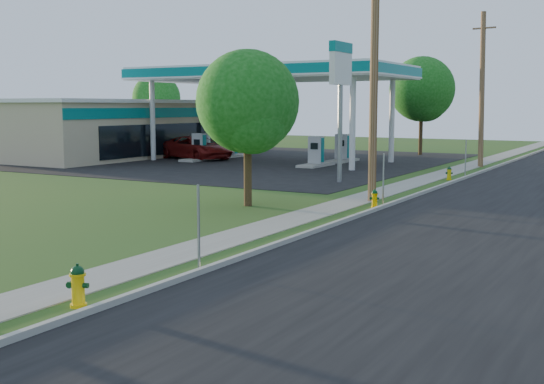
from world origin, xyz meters
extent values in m
plane|color=#2A4F1F|center=(0.00, 0.00, 0.00)|extent=(140.00, 140.00, 0.00)
cube|color=black|center=(4.50, 10.00, 0.01)|extent=(8.00, 120.00, 0.02)
cube|color=#A3A196|center=(0.50, 10.00, 0.07)|extent=(0.15, 120.00, 0.15)
cube|color=gray|center=(-1.25, 10.00, 0.01)|extent=(1.50, 120.00, 0.03)
cube|color=black|center=(-16.00, 32.00, 0.01)|extent=(26.00, 28.00, 0.02)
cylinder|color=brown|center=(-0.60, 17.00, 4.90)|extent=(0.32, 0.32, 9.80)
cylinder|color=brown|center=(-0.60, 35.00, 4.75)|extent=(0.49, 0.32, 9.50)
cube|color=brown|center=(-0.60, 35.00, 8.50)|extent=(1.40, 0.10, 0.12)
cube|color=gray|center=(0.25, 4.20, 1.00)|extent=(0.05, 0.04, 2.00)
cube|color=gray|center=(0.25, 16.00, 1.00)|extent=(0.05, 0.04, 2.00)
cube|color=gray|center=(0.25, 28.20, 1.00)|extent=(0.05, 0.04, 2.00)
cylinder|color=silver|center=(-21.50, 28.70, 2.75)|extent=(0.36, 0.36, 5.50)
cylinder|color=silver|center=(-21.50, 35.30, 2.75)|extent=(0.36, 0.36, 5.50)
cylinder|color=silver|center=(-6.50, 28.70, 2.75)|extent=(0.36, 0.36, 5.50)
cylinder|color=silver|center=(-6.50, 35.30, 2.75)|extent=(0.36, 0.36, 5.50)
cube|color=silver|center=(-14.00, 32.00, 5.95)|extent=(18.00, 9.00, 0.90)
cube|color=#006F70|center=(-14.00, 32.00, 5.95)|extent=(18.15, 9.15, 0.63)
cube|color=silver|center=(-14.00, 32.00, 5.63)|extent=(18.18, 9.18, 0.10)
cube|color=#A3A196|center=(-18.50, 30.00, 0.09)|extent=(1.20, 3.20, 0.18)
cube|color=#9EA0A3|center=(-18.50, 30.00, 1.05)|extent=(0.90, 0.50, 1.70)
cube|color=#006F70|center=(-18.50, 30.00, 1.05)|extent=(0.94, 0.40, 1.50)
cube|color=black|center=(-18.50, 29.73, 1.30)|extent=(0.50, 0.02, 0.40)
cube|color=#A3A196|center=(-9.50, 30.00, 0.09)|extent=(1.20, 3.20, 0.18)
cube|color=#9EA0A3|center=(-9.50, 30.00, 1.05)|extent=(0.90, 0.50, 1.70)
cube|color=#006F70|center=(-9.50, 30.00, 1.05)|extent=(0.94, 0.40, 1.50)
cube|color=black|center=(-9.50, 29.73, 1.30)|extent=(0.50, 0.02, 0.40)
cube|color=#A3A196|center=(-18.50, 34.00, 0.09)|extent=(1.20, 3.20, 0.18)
cube|color=#9EA0A3|center=(-18.50, 34.00, 1.05)|extent=(0.90, 0.50, 1.70)
cube|color=#006F70|center=(-18.50, 34.00, 1.05)|extent=(0.94, 0.40, 1.50)
cube|color=black|center=(-18.50, 33.73, 1.30)|extent=(0.50, 0.02, 0.40)
cube|color=#A3A196|center=(-9.50, 34.00, 0.09)|extent=(1.20, 3.20, 0.18)
cube|color=#9EA0A3|center=(-9.50, 34.00, 1.05)|extent=(0.90, 0.50, 1.70)
cube|color=#006F70|center=(-9.50, 34.00, 1.05)|extent=(0.94, 0.40, 1.50)
cube|color=black|center=(-9.50, 33.73, 1.30)|extent=(0.50, 0.02, 0.40)
cube|color=tan|center=(-27.00, 32.00, 2.00)|extent=(10.00, 22.00, 4.00)
cube|color=#006F70|center=(-21.98, 32.00, 3.30)|extent=(0.06, 22.00, 0.70)
cube|color=black|center=(-21.97, 32.00, 1.40)|extent=(0.06, 16.06, 2.20)
cube|color=silver|center=(-27.00, 32.00, 4.12)|extent=(10.40, 22.40, 0.25)
cylinder|color=gray|center=(-4.50, 22.50, 2.50)|extent=(0.24, 0.24, 5.00)
cube|color=silver|center=(-4.50, 22.50, 5.80)|extent=(0.30, 2.00, 2.00)
cube|color=#006F70|center=(-4.50, 22.50, 6.60)|extent=(0.34, 2.04, 0.50)
cylinder|color=#322416|center=(-4.23, 13.51, 1.52)|extent=(0.30, 0.30, 3.03)
sphere|color=#0E520F|center=(-4.23, 13.51, 3.94)|extent=(3.88, 3.88, 3.88)
sphere|color=#0E520F|center=(-3.83, 13.21, 3.34)|extent=(2.67, 2.67, 2.67)
cylinder|color=#322416|center=(-7.03, 43.25, 1.95)|extent=(0.30, 0.30, 3.90)
sphere|color=#0E520F|center=(-7.03, 43.25, 5.07)|extent=(4.99, 4.99, 4.99)
sphere|color=#0E520F|center=(-6.63, 42.95, 4.29)|extent=(3.43, 3.43, 3.43)
cylinder|color=#322416|center=(-31.76, 41.60, 1.74)|extent=(0.30, 0.30, 3.48)
sphere|color=#0E520F|center=(-31.76, 41.60, 4.53)|extent=(4.46, 4.46, 4.46)
sphere|color=#0E520F|center=(-31.36, 41.30, 3.83)|extent=(3.06, 3.06, 3.06)
cylinder|color=yellow|center=(-0.04, 0.74, 0.03)|extent=(0.31, 0.31, 0.07)
cylinder|color=yellow|center=(-0.04, 0.74, 0.34)|extent=(0.25, 0.25, 0.67)
cylinder|color=yellow|center=(-0.04, 0.74, 0.63)|extent=(0.31, 0.31, 0.04)
sphere|color=#083616|center=(-0.04, 0.74, 0.67)|extent=(0.26, 0.26, 0.26)
cylinder|color=#083616|center=(-0.04, 0.74, 0.80)|extent=(0.06, 0.06, 0.07)
cylinder|color=#083616|center=(0.01, 0.59, 0.42)|extent=(0.16, 0.16, 0.12)
cylinder|color=#083616|center=(-0.19, 0.70, 0.42)|extent=(0.14, 0.13, 0.10)
cylinder|color=#083616|center=(0.11, 0.79, 0.42)|extent=(0.14, 0.13, 0.10)
cylinder|color=#DCA500|center=(0.12, 15.46, 0.03)|extent=(0.26, 0.26, 0.06)
cylinder|color=#DCA500|center=(0.12, 15.46, 0.28)|extent=(0.21, 0.21, 0.56)
cylinder|color=#DCA500|center=(0.12, 15.46, 0.52)|extent=(0.26, 0.26, 0.04)
sphere|color=#053715|center=(0.12, 15.46, 0.56)|extent=(0.21, 0.21, 0.21)
cylinder|color=#053715|center=(0.12, 15.46, 0.67)|extent=(0.05, 0.05, 0.06)
cylinder|color=#053715|center=(0.14, 15.33, 0.35)|extent=(0.12, 0.13, 0.10)
cylinder|color=#053715|center=(-0.01, 15.44, 0.35)|extent=(0.11, 0.10, 0.08)
cylinder|color=#053715|center=(0.25, 15.48, 0.35)|extent=(0.11, 0.10, 0.08)
cylinder|color=#DABD0C|center=(-0.10, 26.35, 0.03)|extent=(0.27, 0.27, 0.06)
cylinder|color=#DABD0C|center=(-0.10, 26.35, 0.29)|extent=(0.21, 0.21, 0.57)
cylinder|color=#DABD0C|center=(-0.10, 26.35, 0.53)|extent=(0.27, 0.27, 0.04)
sphere|color=#0F3B1C|center=(-0.10, 26.35, 0.57)|extent=(0.22, 0.22, 0.22)
cylinder|color=#0F3B1C|center=(-0.10, 26.35, 0.68)|extent=(0.05, 0.05, 0.06)
cylinder|color=#0F3B1C|center=(-0.04, 26.22, 0.36)|extent=(0.14, 0.15, 0.10)
cylinder|color=#0F3B1C|center=(-0.22, 26.30, 0.36)|extent=(0.12, 0.12, 0.09)
cylinder|color=#0F3B1C|center=(0.03, 26.40, 0.36)|extent=(0.12, 0.12, 0.09)
imported|color=maroon|center=(-19.49, 31.05, 0.83)|extent=(6.52, 4.37, 1.66)
camera|label=1|loc=(9.38, -8.26, 3.77)|focal=45.00mm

